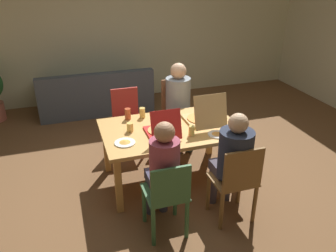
{
  "coord_description": "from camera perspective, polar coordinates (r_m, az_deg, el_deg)",
  "views": [
    {
      "loc": [
        -1.15,
        -3.46,
        2.5
      ],
      "look_at": [
        0.0,
        0.1,
        0.7
      ],
      "focal_mm": 36.26,
      "sensor_mm": 36.0,
      "label": 1
    }
  ],
  "objects": [
    {
      "name": "drinking_glass_3",
      "position": [
        4.28,
        -6.78,
        2.03
      ],
      "size": [
        0.08,
        0.08,
        0.14
      ],
      "primitive_type": "cylinder",
      "color": "#B54A2B",
      "rests_on": "dining_table"
    },
    {
      "name": "chair_0",
      "position": [
        5.08,
        1.32,
        2.52
      ],
      "size": [
        0.38,
        0.46,
        0.96
      ],
      "color": "brown",
      "rests_on": "ground"
    },
    {
      "name": "person_2",
      "position": [
        3.54,
        10.82,
        -5.05
      ],
      "size": [
        0.35,
        0.49,
        1.22
      ],
      "color": "#443D47",
      "rests_on": "ground"
    },
    {
      "name": "pizza_box_0",
      "position": [
        3.89,
        -1.07,
        -0.67
      ],
      "size": [
        0.34,
        0.44,
        0.35
      ],
      "color": "red",
      "rests_on": "dining_table"
    },
    {
      "name": "plate_2",
      "position": [
        4.34,
        0.17,
        1.71
      ],
      "size": [
        0.24,
        0.24,
        0.03
      ],
      "color": "white",
      "rests_on": "dining_table"
    },
    {
      "name": "drinking_glass_2",
      "position": [
        3.86,
        3.99,
        -0.81
      ],
      "size": [
        0.07,
        0.07,
        0.12
      ],
      "primitive_type": "cylinder",
      "color": "#DAC965",
      "rests_on": "dining_table"
    },
    {
      "name": "person_1",
      "position": [
        3.31,
        -0.88,
        -7.05
      ],
      "size": [
        0.29,
        0.49,
        1.23
      ],
      "color": "#3B3A4E",
      "rests_on": "ground"
    },
    {
      "name": "person_0",
      "position": [
        4.87,
        1.86,
        4.58
      ],
      "size": [
        0.36,
        0.51,
        1.26
      ],
      "color": "#2C3935",
      "rests_on": "ground"
    },
    {
      "name": "plate_0",
      "position": [
        3.92,
        8.23,
        -1.36
      ],
      "size": [
        0.21,
        0.21,
        0.03
      ],
      "color": "white",
      "rests_on": "dining_table"
    },
    {
      "name": "chair_2",
      "position": [
        3.56,
        11.47,
        -9.05
      ],
      "size": [
        0.44,
        0.39,
        0.91
      ],
      "color": "brown",
      "rests_on": "ground"
    },
    {
      "name": "drinking_glass_0",
      "position": [
        4.31,
        -4.34,
        2.24
      ],
      "size": [
        0.07,
        0.07,
        0.13
      ],
      "primitive_type": "cylinder",
      "color": "#E5C15E",
      "rests_on": "dining_table"
    },
    {
      "name": "drinking_glass_1",
      "position": [
        3.97,
        -6.41,
        -0.19
      ],
      "size": [
        0.08,
        0.08,
        0.11
      ],
      "primitive_type": "cylinder",
      "color": "#E7BF62",
      "rests_on": "dining_table"
    },
    {
      "name": "chair_3",
      "position": [
        4.9,
        -6.9,
        1.56
      ],
      "size": [
        0.41,
        0.45,
        0.9
      ],
      "color": "#AC312A",
      "rests_on": "ground"
    },
    {
      "name": "dining_table",
      "position": [
        4.09,
        0.43,
        -1.29
      ],
      "size": [
        1.63,
        1.03,
        0.72
      ],
      "color": "#C29047",
      "rests_on": "ground"
    },
    {
      "name": "chair_1",
      "position": [
        3.34,
        -0.14,
        -11.69
      ],
      "size": [
        0.4,
        0.42,
        0.87
      ],
      "color": "#366339",
      "rests_on": "ground"
    },
    {
      "name": "couch",
      "position": [
        6.39,
        -11.95,
        4.92
      ],
      "size": [
        2.01,
        0.78,
        0.79
      ],
      "color": "#424C56",
      "rests_on": "ground"
    },
    {
      "name": "pizza_box_1",
      "position": [
        4.2,
        5.9,
        1.36
      ],
      "size": [
        0.41,
        0.51,
        0.42
      ],
      "color": "tan",
      "rests_on": "dining_table"
    },
    {
      "name": "ground_plane",
      "position": [
        4.42,
        0.4,
        -8.73
      ],
      "size": [
        20.0,
        20.0,
        0.0
      ],
      "primitive_type": "plane",
      "color": "brown"
    },
    {
      "name": "back_wall",
      "position": [
        6.81,
        -8.25,
        15.67
      ],
      "size": [
        7.56,
        0.12,
        2.68
      ],
      "primitive_type": "cube",
      "color": "beige",
      "rests_on": "ground"
    },
    {
      "name": "plate_1",
      "position": [
        3.74,
        -7.27,
        -2.75
      ],
      "size": [
        0.23,
        0.23,
        0.03
      ],
      "color": "white",
      "rests_on": "dining_table"
    }
  ]
}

